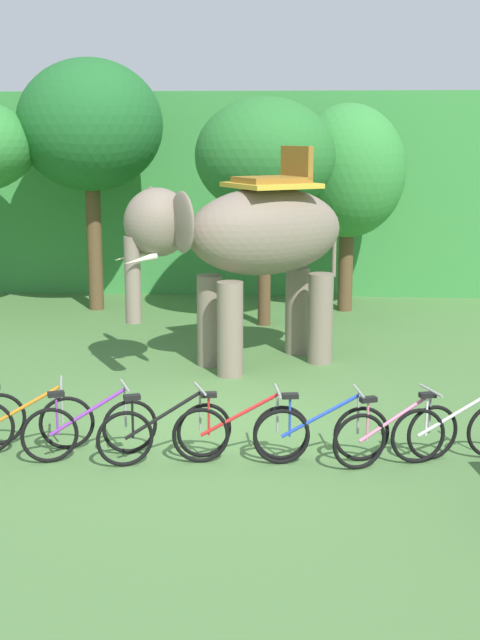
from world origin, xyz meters
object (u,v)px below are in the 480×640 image
(bike_orange, at_px, (26,423))
(bike_black, at_px, (165,432))
(tree_center_left, at_px, (348,172))
(bike_pink, at_px, (396,435))
(bike_purple, at_px, (90,429))
(bike_white, at_px, (456,431))
(tree_center_right, at_px, (265,157))
(bike_red, at_px, (241,432))
(elephant, at_px, (249,241))
(tree_left, at_px, (90,126))
(bike_blue, at_px, (321,433))

(bike_orange, height_order, bike_black, same)
(tree_center_left, height_order, bike_pink, tree_center_left)
(bike_purple, bearing_deg, bike_white, 2.52)
(tree_center_right, distance_m, bike_pink, 8.53)
(bike_purple, distance_m, bike_black, 0.96)
(bike_red, relative_size, bike_pink, 1.06)
(elephant, distance_m, bike_white, 5.40)
(elephant, xyz_separation_m, bike_pink, (2.05, -4.42, -1.82))
(bike_black, height_order, bike_pink, same)
(tree_left, distance_m, bike_blue, 11.03)
(tree_left, distance_m, bike_orange, 9.83)
(bike_orange, distance_m, bike_blue, 3.74)
(tree_center_left, height_order, bike_red, tree_center_left)
(bike_orange, xyz_separation_m, bike_red, (2.75, -0.15, 0.00))
(elephant, relative_size, bike_black, 2.50)
(bike_purple, height_order, bike_white, same)
(tree_center_right, bearing_deg, bike_black, -96.97)
(bike_black, distance_m, bike_red, 0.94)
(bike_blue, xyz_separation_m, bike_white, (1.67, 0.18, 0.00))
(tree_center_right, bearing_deg, tree_left, 160.03)
(bike_red, height_order, bike_white, same)
(bike_pink, bearing_deg, tree_center_right, 103.77)
(bike_blue, relative_size, bike_white, 1.02)
(tree_center_left, height_order, bike_white, tree_center_left)
(bike_red, bearing_deg, bike_orange, 176.89)
(bike_black, relative_size, bike_red, 0.95)
(bike_blue, bearing_deg, bike_black, -177.15)
(tree_center_left, bearing_deg, bike_orange, -116.34)
(tree_center_right, xyz_separation_m, bike_orange, (-2.76, -7.58, -3.13))
(tree_center_right, relative_size, bike_purple, 2.95)
(bike_blue, distance_m, bike_white, 1.68)
(tree_center_left, xyz_separation_m, bike_pink, (0.09, -9.35, -2.76))
(tree_left, height_order, tree_center_right, tree_left)
(bike_blue, bearing_deg, bike_white, 6.04)
(tree_left, height_order, bike_blue, tree_left)
(bike_blue, bearing_deg, tree_left, 118.26)
(bike_white, bearing_deg, bike_black, -175.67)
(bike_purple, bearing_deg, tree_center_right, 76.13)
(elephant, relative_size, bike_blue, 2.38)
(tree_left, relative_size, tree_center_right, 1.19)
(elephant, distance_m, bike_red, 4.80)
(tree_left, distance_m, tree_center_right, 4.23)
(tree_center_right, xyz_separation_m, bike_white, (2.64, -7.53, -3.13))
(tree_center_left, bearing_deg, bike_pink, -89.44)
(bike_orange, bearing_deg, bike_red, -3.11)
(bike_blue, xyz_separation_m, bike_pink, (0.91, -0.00, 0.00))
(bike_red, relative_size, bike_blue, 1.00)
(bike_white, bearing_deg, bike_blue, -173.96)
(bike_orange, relative_size, bike_red, 0.98)
(bike_orange, bearing_deg, tree_left, 97.40)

